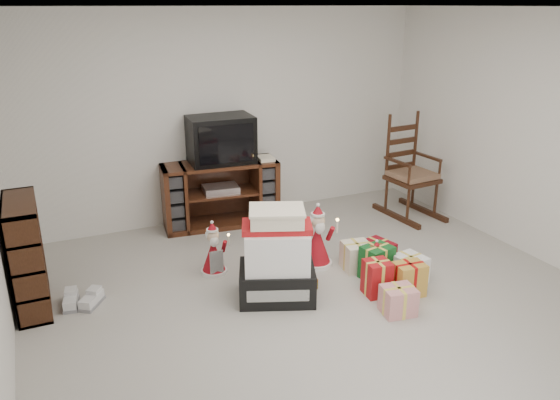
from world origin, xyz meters
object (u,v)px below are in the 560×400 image
at_px(gift_pile, 277,261).
at_px(mrs_claus_figurine, 213,254).
at_px(crt_television, 221,139).
at_px(teddy_bear, 375,262).
at_px(gift_cluster, 386,271).
at_px(tv_stand, 220,194).
at_px(rocking_chair, 409,180).
at_px(sneaker_pair, 81,301).
at_px(bookshelf, 27,257).
at_px(santa_figurine, 317,242).
at_px(red_suitcase, 282,265).

height_order(gift_pile, mrs_claus_figurine, gift_pile).
bearing_deg(crt_television, gift_pile, -91.06).
distance_m(teddy_bear, gift_cluster, 0.18).
distance_m(tv_stand, mrs_claus_figurine, 1.29).
relative_size(rocking_chair, sneaker_pair, 3.39).
xyz_separation_m(bookshelf, mrs_claus_figurine, (1.64, -0.07, -0.26)).
bearing_deg(tv_stand, gift_cluster, -59.26).
xyz_separation_m(gift_pile, teddy_bear, (1.04, -0.02, -0.22)).
height_order(santa_figurine, crt_television, crt_television).
bearing_deg(mrs_claus_figurine, red_suitcase, -48.54).
height_order(sneaker_pair, crt_television, crt_television).
bearing_deg(gift_pile, mrs_claus_figurine, 139.80).
bearing_deg(bookshelf, gift_pile, -21.10).
relative_size(bookshelf, red_suitcase, 1.80).
relative_size(gift_pile, santa_figurine, 1.29).
distance_m(santa_figurine, sneaker_pair, 2.29).
distance_m(bookshelf, sneaker_pair, 0.60).
bearing_deg(rocking_chair, gift_pile, -156.89).
height_order(gift_pile, crt_television, crt_television).
relative_size(bookshelf, crt_television, 1.27).
bearing_deg(crt_television, tv_stand, -136.72).
bearing_deg(sneaker_pair, teddy_bear, 6.94).
bearing_deg(teddy_bear, bookshelf, 165.43).
xyz_separation_m(rocking_chair, gift_cluster, (-1.32, -1.44, -0.32)).
bearing_deg(gift_cluster, santa_figurine, 122.98).
xyz_separation_m(santa_figurine, sneaker_pair, (-2.28, 0.16, -0.20)).
distance_m(rocking_chair, red_suitcase, 2.51).
distance_m(bookshelf, santa_figurine, 2.68).
bearing_deg(sneaker_pair, rocking_chair, 28.94).
height_order(bookshelf, sneaker_pair, bookshelf).
bearing_deg(crt_television, rocking_chair, -13.56).
height_order(tv_stand, santa_figurine, tv_stand).
relative_size(rocking_chair, gift_cluster, 1.19).
relative_size(sneaker_pair, crt_television, 0.51).
relative_size(rocking_chair, crt_television, 1.72).
bearing_deg(gift_cluster, bookshelf, 162.30).
height_order(bookshelf, rocking_chair, rocking_chair).
bearing_deg(mrs_claus_figurine, gift_cluster, -32.45).
height_order(rocking_chair, gift_pile, rocking_chair).
xyz_separation_m(bookshelf, rocking_chair, (4.38, 0.46, -0.02)).
relative_size(red_suitcase, mrs_claus_figurine, 1.00).
relative_size(rocking_chair, mrs_claus_figurine, 2.43).
relative_size(mrs_claus_figurine, gift_cluster, 0.49).
bearing_deg(tv_stand, mrs_claus_figurine, -105.65).
bearing_deg(bookshelf, red_suitcase, -16.35).
bearing_deg(crt_television, sneaker_pair, -139.97).
relative_size(gift_pile, red_suitcase, 1.56).
relative_size(red_suitcase, crt_television, 0.71).
distance_m(gift_pile, sneaker_pair, 1.77).
height_order(mrs_claus_figurine, crt_television, crt_television).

